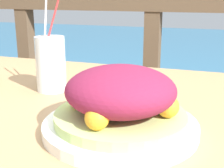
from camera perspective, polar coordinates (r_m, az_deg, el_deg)
patio_table at (r=0.72m, az=-6.79°, el=-11.48°), size 1.21×0.95×0.73m
railing_fence at (r=1.48m, az=7.31°, el=4.74°), size 2.80×0.08×0.99m
sea_backdrop at (r=4.02m, az=14.21°, el=4.25°), size 12.00×4.00×0.36m
salad_plate at (r=0.57m, az=1.55°, el=-3.75°), size 0.29×0.29×0.12m
drink_glass at (r=0.83m, az=-11.14°, el=3.67°), size 0.08×0.08×0.25m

